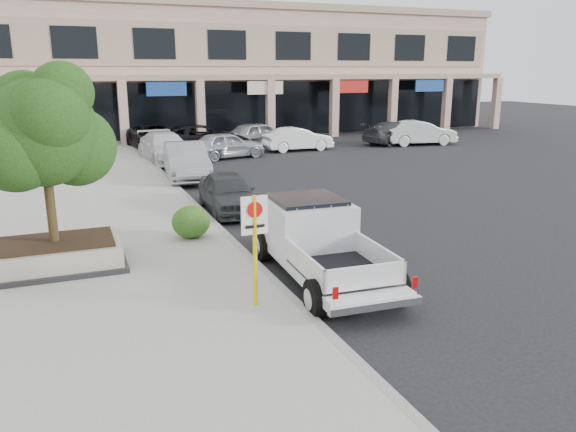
% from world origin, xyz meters
% --- Properties ---
extents(ground, '(120.00, 120.00, 0.00)m').
position_xyz_m(ground, '(0.00, 0.00, 0.00)').
color(ground, black).
rests_on(ground, ground).
extents(sidewalk, '(8.00, 52.00, 0.15)m').
position_xyz_m(sidewalk, '(-5.50, 6.00, 0.07)').
color(sidewalk, gray).
rests_on(sidewalk, ground).
extents(curb, '(0.20, 52.00, 0.15)m').
position_xyz_m(curb, '(-1.55, 6.00, 0.07)').
color(curb, gray).
rests_on(curb, ground).
extents(strip_mall, '(40.55, 12.43, 9.50)m').
position_xyz_m(strip_mall, '(8.00, 33.93, 4.75)').
color(strip_mall, tan).
rests_on(strip_mall, ground).
extents(planter, '(3.20, 2.20, 0.68)m').
position_xyz_m(planter, '(-6.17, 3.54, 0.48)').
color(planter, black).
rests_on(planter, sidewalk).
extents(planter_tree, '(2.90, 2.55, 4.00)m').
position_xyz_m(planter_tree, '(-6.04, 3.70, 3.41)').
color(planter_tree, '#312413').
rests_on(planter_tree, planter).
extents(no_parking_sign, '(0.55, 0.09, 2.30)m').
position_xyz_m(no_parking_sign, '(-2.39, -0.41, 1.63)').
color(no_parking_sign, yellow).
rests_on(no_parking_sign, sidewalk).
extents(hedge, '(1.10, 0.99, 0.93)m').
position_xyz_m(hedge, '(-2.58, 4.78, 0.62)').
color(hedge, '#1F4413').
rests_on(hedge, sidewalk).
extents(pickup_truck, '(2.40, 5.78, 1.79)m').
position_xyz_m(pickup_truck, '(-0.35, 0.74, 0.89)').
color(pickup_truck, silver).
rests_on(pickup_truck, ground).
extents(curb_car_a, '(1.83, 4.10, 1.37)m').
position_xyz_m(curb_car_a, '(-0.59, 7.88, 0.69)').
color(curb_car_a, '#2C2E30').
rests_on(curb_car_a, ground).
extents(curb_car_b, '(2.24, 5.16, 1.65)m').
position_xyz_m(curb_car_b, '(-0.69, 14.40, 0.83)').
color(curb_car_b, gray).
rests_on(curb_car_b, ground).
extents(curb_car_c, '(2.61, 5.49, 1.55)m').
position_xyz_m(curb_car_c, '(-0.68, 19.74, 0.77)').
color(curb_car_c, silver).
rests_on(curb_car_c, ground).
extents(curb_car_d, '(3.08, 5.95, 1.60)m').
position_xyz_m(curb_car_d, '(-0.48, 24.44, 0.80)').
color(curb_car_d, black).
rests_on(curb_car_d, ground).
extents(lot_car_a, '(4.66, 2.73, 1.49)m').
position_xyz_m(lot_car_a, '(2.68, 19.72, 0.75)').
color(lot_car_a, '#A3A7AB').
rests_on(lot_car_a, ground).
extents(lot_car_b, '(4.32, 1.63, 1.41)m').
position_xyz_m(lot_car_b, '(7.59, 21.07, 0.70)').
color(lot_car_b, white).
rests_on(lot_car_b, ground).
extents(lot_car_c, '(5.39, 2.96, 1.48)m').
position_xyz_m(lot_car_c, '(14.98, 21.46, 0.74)').
color(lot_car_c, '#313437').
rests_on(lot_car_c, ground).
extents(lot_car_d, '(6.02, 3.01, 1.64)m').
position_xyz_m(lot_car_d, '(2.00, 22.61, 0.82)').
color(lot_car_d, black).
rests_on(lot_car_d, ground).
extents(lot_car_e, '(5.10, 3.11, 1.62)m').
position_xyz_m(lot_car_e, '(5.85, 23.29, 0.81)').
color(lot_car_e, gray).
rests_on(lot_car_e, ground).
extents(lot_car_f, '(4.96, 2.29, 1.58)m').
position_xyz_m(lot_car_f, '(16.06, 20.58, 0.79)').
color(lot_car_f, silver).
rests_on(lot_car_f, ground).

